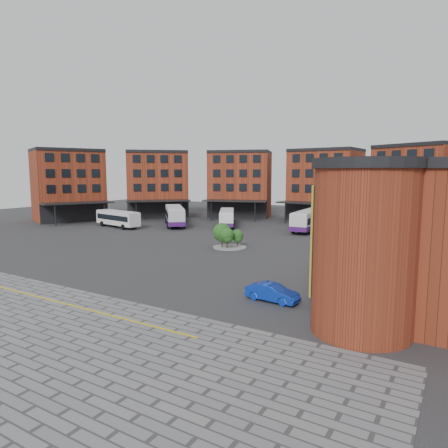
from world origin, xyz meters
The scene contains 11 objects.
ground centered at (0.00, 0.00, 0.00)m, with size 160.00×160.00×0.00m, color #28282B.
yellow_line centered at (2.00, -14.00, 0.03)m, with size 26.00×0.15×0.02m, color gold.
main_building centered at (-4.77, 38.25, 7.23)m, with size 94.14×42.48×14.60m.
tree_island centered at (1.77, 11.51, 1.70)m, with size 4.40×4.40×3.28m.
bus_a centered at (-25.22, 18.65, 1.77)m, with size 10.80×4.39×2.98m.
bus_b centered at (-17.93, 25.83, 1.93)m, with size 10.57×11.39×3.56m.
bus_c centered at (-9.10, 29.98, 1.64)m, with size 7.48×10.60×3.04m.
bus_d centered at (5.67, 32.21, 1.88)m, with size 3.68×12.45×3.47m.
bus_e centered at (17.81, 31.86, 1.76)m, with size 10.84×8.94×3.24m.
bus_f centered at (22.17, 21.02, 1.88)m, with size 12.56×6.96×3.48m.
blue_car centered at (15.90, -5.37, 0.69)m, with size 1.45×4.16×1.37m, color #0D2EAF.
Camera 1 is at (27.98, -32.56, 9.74)m, focal length 32.00 mm.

